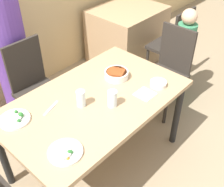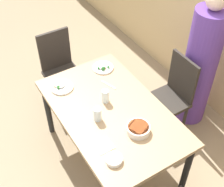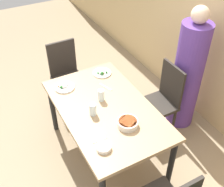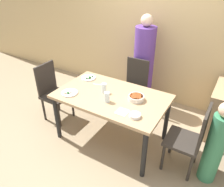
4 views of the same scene
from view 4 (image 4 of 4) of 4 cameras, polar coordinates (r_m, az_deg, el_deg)
The scene contains 16 objects.
ground_plane at distance 3.35m, azimuth -0.13°, elevation -11.36°, with size 10.00×10.00×0.00m, color #998466.
wall_back at distance 3.93m, azimuth 11.69°, elevation 17.00°, with size 10.00×0.06×2.70m.
dining_table at distance 2.94m, azimuth -0.15°, elevation -1.79°, with size 1.47×0.90×0.74m.
chair_adult_spot at distance 3.65m, azimuth 5.73°, elevation 2.01°, with size 0.40×0.40×0.94m.
chair_child_spot at distance 2.75m, azimuth 19.76°, elevation -10.92°, with size 0.40×0.40×0.94m.
chair_empty_left at distance 3.61m, azimuth -15.22°, elevation 0.68°, with size 0.40×0.40×0.94m.
person_adult at distance 3.83m, azimuth 8.18°, elevation 7.15°, with size 0.35×0.35×1.59m.
person_child at distance 2.73m, azimuth 25.32°, elevation -12.28°, with size 0.20×0.20×1.08m.
bowl_curry at distance 2.81m, azimuth 6.32°, elevation -1.10°, with size 0.20×0.20×0.06m.
plate_rice_adult at distance 2.99m, azimuth -11.17°, elevation 0.27°, with size 0.22×0.22×0.05m.
plate_rice_child at distance 3.35m, azimuth -6.14°, elevation 4.13°, with size 0.22×0.22×0.06m.
bowl_rice_small at distance 2.51m, azimuth 5.99°, elevation -5.69°, with size 0.14×0.14×0.04m.
glass_water_tall at distance 2.74m, azimuth -1.32°, elevation -0.93°, with size 0.07×0.07×0.13m.
glass_water_short at distance 2.94m, azimuth -2.10°, elevation 1.43°, with size 0.07×0.07×0.13m.
napkin_folded at distance 2.59m, azimuth 2.67°, elevation -4.80°, with size 0.14×0.14×0.01m.
fork_steel at distance 3.16m, azimuth -3.37°, elevation 2.33°, with size 0.18×0.08×0.01m.
Camera 4 is at (1.29, -2.12, 2.25)m, focal length 35.00 mm.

